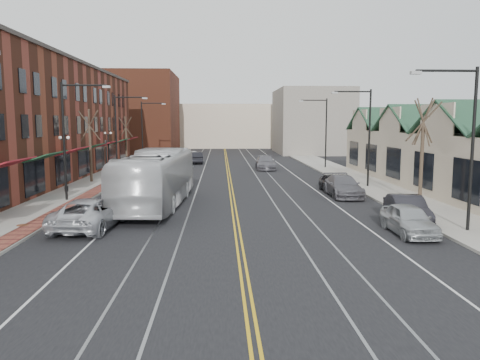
{
  "coord_description": "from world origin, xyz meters",
  "views": [
    {
      "loc": [
        -0.82,
        -16.38,
        5.56
      ],
      "look_at": [
        0.34,
        11.76,
        2.0
      ],
      "focal_mm": 35.0,
      "sensor_mm": 36.0,
      "label": 1
    }
  ],
  "objects": [
    {
      "name": "sidewalk_left",
      "position": [
        -12.0,
        20.0,
        0.07
      ],
      "size": [
        4.0,
        120.0,
        0.15
      ],
      "primitive_type": "cube",
      "color": "gray",
      "rests_on": "ground"
    },
    {
      "name": "backdrop_mid",
      "position": [
        0.0,
        85.0,
        4.5
      ],
      "size": [
        22.0,
        14.0,
        9.0
      ],
      "primitive_type": "cube",
      "color": "#C2AF95",
      "rests_on": "ground"
    },
    {
      "name": "distant_car_right",
      "position": [
        4.34,
        37.27,
        0.78
      ],
      "size": [
        2.26,
        5.43,
        1.57
      ],
      "primitive_type": "imported",
      "rotation": [
        0.0,
        0.0,
        -0.01
      ],
      "color": "slate",
      "rests_on": "ground"
    },
    {
      "name": "lamppost_l_2",
      "position": [
        -12.8,
        20.0,
        2.2
      ],
      "size": [
        0.84,
        0.28,
        4.27
      ],
      "color": "black",
      "rests_on": "sidewalk_left"
    },
    {
      "name": "building_right",
      "position": [
        18.0,
        20.0,
        2.3
      ],
      "size": [
        8.0,
        36.0,
        4.6
      ],
      "primitive_type": "cube",
      "color": "#C2AF95",
      "rests_on": "ground"
    },
    {
      "name": "backdrop_left",
      "position": [
        -16.0,
        70.0,
        7.0
      ],
      "size": [
        14.0,
        18.0,
        14.0
      ],
      "primitive_type": "cube",
      "color": "brown",
      "rests_on": "ground"
    },
    {
      "name": "streetlight_l_1",
      "position": [
        -11.05,
        16.0,
        5.03
      ],
      "size": [
        3.33,
        0.25,
        8.0
      ],
      "color": "black",
      "rests_on": "sidewalk_left"
    },
    {
      "name": "parked_car_a",
      "position": [
        8.42,
        5.81,
        0.75
      ],
      "size": [
        1.77,
        4.39,
        1.49
      ],
      "primitive_type": "imported",
      "rotation": [
        0.0,
        0.0,
        0.0
      ],
      "color": "#A7ABAE",
      "rests_on": "ground"
    },
    {
      "name": "tree_right_mid",
      "position": [
        12.5,
        14.0,
        3.75
      ],
      "size": [
        1.9,
        1.46,
        6.93
      ],
      "color": "#382B21",
      "rests_on": "sidewalk_right"
    },
    {
      "name": "tree_left_far",
      "position": [
        -12.5,
        42.0,
        3.28
      ],
      "size": [
        1.66,
        1.28,
        6.02
      ],
      "color": "#382B21",
      "rests_on": "sidewalk_left"
    },
    {
      "name": "building_left",
      "position": [
        -19.0,
        27.0,
        5.5
      ],
      "size": [
        10.0,
        50.0,
        11.0
      ],
      "primitive_type": "cube",
      "color": "brown",
      "rests_on": "ground"
    },
    {
      "name": "parked_suv",
      "position": [
        -7.62,
        7.73,
        0.81
      ],
      "size": [
        3.16,
        6.01,
        1.61
      ],
      "primitive_type": "imported",
      "rotation": [
        0.0,
        0.0,
        3.06
      ],
      "color": "silver",
      "rests_on": "ground"
    },
    {
      "name": "sidewalk_right",
      "position": [
        12.0,
        20.0,
        0.07
      ],
      "size": [
        4.0,
        120.0,
        0.15
      ],
      "primitive_type": "cube",
      "color": "gray",
      "rests_on": "ground"
    },
    {
      "name": "lamppost_l_3",
      "position": [
        -12.8,
        34.0,
        2.2
      ],
      "size": [
        0.84,
        0.28,
        4.27
      ],
      "color": "black",
      "rests_on": "sidewalk_left"
    },
    {
      "name": "manhole_far",
      "position": [
        -11.2,
        8.0,
        0.16
      ],
      "size": [
        0.6,
        0.6,
        0.02
      ],
      "primitive_type": "cylinder",
      "color": "#592D19",
      "rests_on": "sidewalk_left"
    },
    {
      "name": "traffic_signal",
      "position": [
        -10.6,
        24.0,
        2.35
      ],
      "size": [
        0.18,
        0.15,
        3.8
      ],
      "color": "black",
      "rests_on": "sidewalk_left"
    },
    {
      "name": "streetlight_l_2",
      "position": [
        -11.05,
        32.0,
        5.03
      ],
      "size": [
        3.33,
        0.25,
        8.0
      ],
      "color": "black",
      "rests_on": "sidewalk_left"
    },
    {
      "name": "streetlight_r_0",
      "position": [
        11.05,
        6.0,
        5.03
      ],
      "size": [
        3.33,
        0.25,
        8.0
      ],
      "color": "black",
      "rests_on": "sidewalk_right"
    },
    {
      "name": "parked_car_c",
      "position": [
        8.21,
        17.49,
        0.78
      ],
      "size": [
        2.24,
        5.4,
        1.56
      ],
      "primitive_type": "imported",
      "rotation": [
        0.0,
        0.0,
        -0.01
      ],
      "color": "#5C5A61",
      "rests_on": "ground"
    },
    {
      "name": "distant_car_left",
      "position": [
        -4.16,
        45.19,
        0.77
      ],
      "size": [
        2.22,
        4.84,
        1.54
      ],
      "primitive_type": "imported",
      "rotation": [
        0.0,
        0.0,
        3.27
      ],
      "color": "black",
      "rests_on": "ground"
    },
    {
      "name": "ground",
      "position": [
        0.0,
        0.0,
        0.0
      ],
      "size": [
        160.0,
        160.0,
        0.0
      ],
      "primitive_type": "plane",
      "color": "black",
      "rests_on": "ground"
    },
    {
      "name": "distant_car_far",
      "position": [
        -4.88,
        51.24,
        0.69
      ],
      "size": [
        1.86,
        4.13,
        1.37
      ],
      "primitive_type": "imported",
      "rotation": [
        0.0,
        0.0,
        3.2
      ],
      "color": "silver",
      "rests_on": "ground"
    },
    {
      "name": "streetlight_l_3",
      "position": [
        -11.05,
        48.0,
        5.03
      ],
      "size": [
        3.33,
        0.25,
        8.0
      ],
      "color": "black",
      "rests_on": "sidewalk_left"
    },
    {
      "name": "parked_car_d",
      "position": [
        8.04,
        19.65,
        0.72
      ],
      "size": [
        1.8,
        4.25,
        1.44
      ],
      "primitive_type": "imported",
      "rotation": [
        0.0,
        0.0,
        0.02
      ],
      "color": "black",
      "rests_on": "ground"
    },
    {
      "name": "tree_left_near",
      "position": [
        -12.5,
        26.0,
        3.51
      ],
      "size": [
        1.78,
        1.37,
        6.48
      ],
      "color": "#382B21",
      "rests_on": "sidewalk_left"
    },
    {
      "name": "streetlight_r_2",
      "position": [
        11.05,
        38.0,
        5.03
      ],
      "size": [
        3.33,
        0.25,
        8.0
      ],
      "color": "black",
      "rests_on": "sidewalk_right"
    },
    {
      "name": "transit_bus",
      "position": [
        -5.0,
        14.01,
        1.84
      ],
      "size": [
        3.95,
        13.39,
        3.68
      ],
      "primitive_type": "imported",
      "rotation": [
        0.0,
        0.0,
        3.08
      ],
      "color": "silver",
      "rests_on": "ground"
    },
    {
      "name": "parked_car_b",
      "position": [
        9.29,
        8.19,
        0.77
      ],
      "size": [
        2.2,
        4.84,
        1.54
      ],
      "primitive_type": "imported",
      "rotation": [
        0.0,
        0.0,
        -0.13
      ],
      "color": "black",
      "rests_on": "ground"
    },
    {
      "name": "streetlight_r_1",
      "position": [
        11.05,
        22.0,
        5.03
      ],
      "size": [
        3.33,
        0.25,
        8.0
      ],
      "color": "black",
      "rests_on": "sidewalk_right"
    },
    {
      "name": "backdrop_right",
      "position": [
        15.0,
        65.0,
        5.5
      ],
      "size": [
        12.0,
        16.0,
        11.0
      ],
      "primitive_type": "cube",
      "color": "slate",
      "rests_on": "ground"
    }
  ]
}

